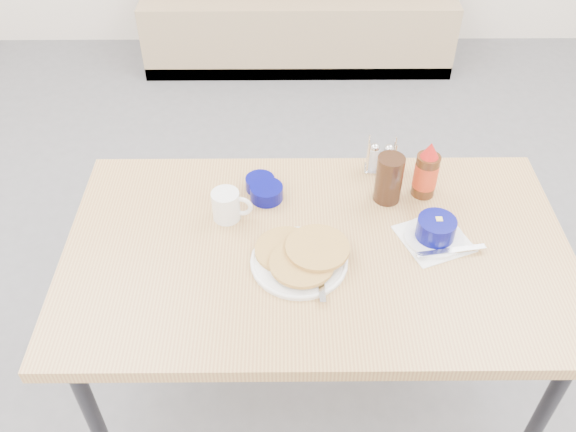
{
  "coord_description": "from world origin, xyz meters",
  "views": [
    {
      "loc": [
        -0.09,
        -0.93,
        1.96
      ],
      "look_at": [
        -0.08,
        0.31,
        0.82
      ],
      "focal_mm": 38.0,
      "sensor_mm": 36.0,
      "label": 1
    }
  ],
  "objects_px": {
    "syrup_bottle": "(426,172)",
    "coffee_mug": "(227,205)",
    "grits_setting": "(436,231)",
    "pancake_plate": "(301,257)",
    "condiment_caddy": "(381,159)",
    "amber_tumbler": "(389,179)",
    "dining_table": "(317,262)",
    "butter_bowl": "(267,193)",
    "booth_bench": "(298,3)",
    "creamer_bowl": "(260,184)"
  },
  "relations": [
    {
      "from": "booth_bench",
      "to": "condiment_caddy",
      "type": "height_order",
      "value": "booth_bench"
    },
    {
      "from": "booth_bench",
      "to": "dining_table",
      "type": "height_order",
      "value": "booth_bench"
    },
    {
      "from": "booth_bench",
      "to": "butter_bowl",
      "type": "distance_m",
      "value": 2.37
    },
    {
      "from": "butter_bowl",
      "to": "syrup_bottle",
      "type": "xyz_separation_m",
      "value": [
        0.47,
        0.02,
        0.06
      ]
    },
    {
      "from": "condiment_caddy",
      "to": "grits_setting",
      "type": "bearing_deg",
      "value": -63.25
    },
    {
      "from": "booth_bench",
      "to": "amber_tumbler",
      "type": "bearing_deg",
      "value": -84.74
    },
    {
      "from": "syrup_bottle",
      "to": "coffee_mug",
      "type": "bearing_deg",
      "value": -169.94
    },
    {
      "from": "amber_tumbler",
      "to": "syrup_bottle",
      "type": "height_order",
      "value": "syrup_bottle"
    },
    {
      "from": "grits_setting",
      "to": "syrup_bottle",
      "type": "relative_size",
      "value": 1.32
    },
    {
      "from": "dining_table",
      "to": "butter_bowl",
      "type": "distance_m",
      "value": 0.26
    },
    {
      "from": "creamer_bowl",
      "to": "grits_setting",
      "type": "bearing_deg",
      "value": -24.57
    },
    {
      "from": "coffee_mug",
      "to": "grits_setting",
      "type": "bearing_deg",
      "value": -9.36
    },
    {
      "from": "condiment_caddy",
      "to": "syrup_bottle",
      "type": "relative_size",
      "value": 0.61
    },
    {
      "from": "pancake_plate",
      "to": "butter_bowl",
      "type": "height_order",
      "value": "pancake_plate"
    },
    {
      "from": "coffee_mug",
      "to": "creamer_bowl",
      "type": "distance_m",
      "value": 0.16
    },
    {
      "from": "dining_table",
      "to": "butter_bowl",
      "type": "relative_size",
      "value": 14.27
    },
    {
      "from": "grits_setting",
      "to": "condiment_caddy",
      "type": "height_order",
      "value": "condiment_caddy"
    },
    {
      "from": "booth_bench",
      "to": "creamer_bowl",
      "type": "bearing_deg",
      "value": -94.13
    },
    {
      "from": "butter_bowl",
      "to": "amber_tumbler",
      "type": "bearing_deg",
      "value": -0.55
    },
    {
      "from": "pancake_plate",
      "to": "creamer_bowl",
      "type": "distance_m",
      "value": 0.33
    },
    {
      "from": "syrup_bottle",
      "to": "dining_table",
      "type": "bearing_deg",
      "value": -145.61
    },
    {
      "from": "dining_table",
      "to": "syrup_bottle",
      "type": "bearing_deg",
      "value": 34.39
    },
    {
      "from": "condiment_caddy",
      "to": "amber_tumbler",
      "type": "bearing_deg",
      "value": -81.7
    },
    {
      "from": "grits_setting",
      "to": "butter_bowl",
      "type": "bearing_deg",
      "value": 159.14
    },
    {
      "from": "coffee_mug",
      "to": "condiment_caddy",
      "type": "distance_m",
      "value": 0.51
    },
    {
      "from": "coffee_mug",
      "to": "grits_setting",
      "type": "relative_size",
      "value": 0.48
    },
    {
      "from": "pancake_plate",
      "to": "coffee_mug",
      "type": "bearing_deg",
      "value": 138.79
    },
    {
      "from": "booth_bench",
      "to": "creamer_bowl",
      "type": "height_order",
      "value": "booth_bench"
    },
    {
      "from": "booth_bench",
      "to": "amber_tumbler",
      "type": "relative_size",
      "value": 12.61
    },
    {
      "from": "booth_bench",
      "to": "butter_bowl",
      "type": "bearing_deg",
      "value": -93.55
    },
    {
      "from": "booth_bench",
      "to": "amber_tumbler",
      "type": "xyz_separation_m",
      "value": [
        0.21,
        -2.33,
        0.49
      ]
    },
    {
      "from": "dining_table",
      "to": "amber_tumbler",
      "type": "height_order",
      "value": "amber_tumbler"
    },
    {
      "from": "dining_table",
      "to": "condiment_caddy",
      "type": "height_order",
      "value": "condiment_caddy"
    },
    {
      "from": "coffee_mug",
      "to": "syrup_bottle",
      "type": "height_order",
      "value": "syrup_bottle"
    },
    {
      "from": "butter_bowl",
      "to": "dining_table",
      "type": "bearing_deg",
      "value": -54.77
    },
    {
      "from": "grits_setting",
      "to": "syrup_bottle",
      "type": "xyz_separation_m",
      "value": [
        0.0,
        0.2,
        0.05
      ]
    },
    {
      "from": "pancake_plate",
      "to": "coffee_mug",
      "type": "xyz_separation_m",
      "value": [
        -0.21,
        0.18,
        0.03
      ]
    },
    {
      "from": "dining_table",
      "to": "creamer_bowl",
      "type": "bearing_deg",
      "value": 123.45
    },
    {
      "from": "booth_bench",
      "to": "pancake_plate",
      "type": "relative_size",
      "value": 6.86
    },
    {
      "from": "dining_table",
      "to": "condiment_caddy",
      "type": "distance_m",
      "value": 0.41
    },
    {
      "from": "condiment_caddy",
      "to": "creamer_bowl",
      "type": "bearing_deg",
      "value": -159.8
    },
    {
      "from": "condiment_caddy",
      "to": "booth_bench",
      "type": "bearing_deg",
      "value": 102.15
    },
    {
      "from": "coffee_mug",
      "to": "amber_tumbler",
      "type": "height_order",
      "value": "amber_tumbler"
    },
    {
      "from": "butter_bowl",
      "to": "coffee_mug",
      "type": "bearing_deg",
      "value": -142.73
    },
    {
      "from": "booth_bench",
      "to": "syrup_bottle",
      "type": "relative_size",
      "value": 10.18
    },
    {
      "from": "pancake_plate",
      "to": "amber_tumbler",
      "type": "height_order",
      "value": "amber_tumbler"
    },
    {
      "from": "butter_bowl",
      "to": "condiment_caddy",
      "type": "distance_m",
      "value": 0.38
    },
    {
      "from": "amber_tumbler",
      "to": "syrup_bottle",
      "type": "xyz_separation_m",
      "value": [
        0.11,
        0.02,
        0.01
      ]
    },
    {
      "from": "booth_bench",
      "to": "coffee_mug",
      "type": "height_order",
      "value": "booth_bench"
    },
    {
      "from": "syrup_bottle",
      "to": "condiment_caddy",
      "type": "bearing_deg",
      "value": 135.04
    }
  ]
}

